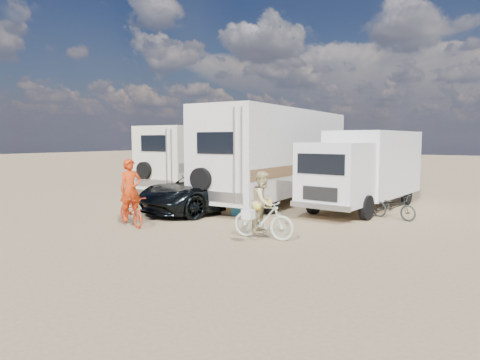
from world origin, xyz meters
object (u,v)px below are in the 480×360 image
Objects in this scene: box_truck at (364,170)px; dark_suv at (208,190)px; bike_parked at (394,207)px; cooler at (240,209)px; rider_woman at (263,209)px; rv_main at (277,157)px; bike_man at (131,211)px; rv_left at (204,160)px; bike_woman at (263,219)px; crate at (230,209)px; rider_man at (131,195)px.

dark_suv is at bearing -138.18° from box_truck.
box_truck is at bearing 49.13° from dark_suv.
cooler is (-4.65, -2.23, -0.20)m from bike_parked.
rider_woman is at bearing 173.24° from bike_parked.
rider_woman is 2.92× the size of cooler.
rv_main is 5.55m from bike_parked.
bike_parked reaches higher than cooler.
bike_man is at bearing -82.99° from dark_suv.
rv_main is 7.22m from bike_man.
rv_left is (-4.80, 1.09, -0.31)m from rv_main.
bike_man is at bearing -103.29° from rv_main.
dark_suv is 4.90m from bike_woman.
bike_man is 3.61× the size of crate.
rv_main is 3.69m from box_truck.
box_truck is 8.72m from bike_man.
box_truck is 5.35m from crate.
rider_man is at bearing -135.58° from cooler.
bike_parked is at bearing -15.64° from rv_left.
bike_woman is (-0.70, -6.38, -0.95)m from box_truck.
rider_woman is (7.76, -7.33, -0.81)m from rv_left.
bike_woman is at bearing -63.20° from cooler.
bike_man is at bearing 94.73° from bike_woman.
rider_man is at bearing -82.99° from dark_suv.
dark_suv is 2.91× the size of rider_man.
rv_left is at bearing 44.59° from bike_man.
bike_woman is 3.70× the size of crate.
rider_woman is at bearing -59.59° from bike_man.
rider_man is (3.45, -8.02, -0.68)m from rv_left.
rv_left is 10.73m from bike_woman.
bike_man is 4.37m from bike_woman.
bike_man is at bearing -112.76° from crate.
dark_suv reaches higher than bike_man.
dark_suv is (-1.05, -3.44, -1.17)m from rv_main.
crate is (0.05, -3.59, -1.74)m from rv_main.
cooler is (1.86, 3.31, -0.23)m from bike_man.
rider_woman is at bearing -45.05° from rv_left.
rv_main is at bearing 81.72° from cooler.
box_truck is at bearing 33.72° from cooler.
bike_man is at bearing -120.72° from box_truck.
rider_man is at bearing 94.73° from rider_woman.
crate is (4.85, -4.68, -1.43)m from rv_left.
box_truck is 4.11× the size of bike_man.
rider_man reaches higher than bike_man.
rider_man is 1.15× the size of rider_woman.
cooler is at bearing 5.44° from dark_suv.
box_truck is (8.46, -0.95, -0.14)m from rv_left.
box_truck is 12.64× the size of cooler.
bike_woman is (4.31, 0.69, 0.08)m from bike_man.
rv_main is 4.03m from cooler.
bike_man reaches higher than crate.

